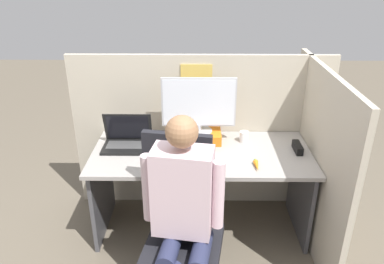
% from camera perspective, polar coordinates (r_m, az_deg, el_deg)
% --- Properties ---
extents(ground_plane, '(12.00, 12.00, 0.00)m').
position_cam_1_polar(ground_plane, '(2.95, 1.41, -18.72)').
color(ground_plane, '#665B4C').
extents(cubicle_panel_back, '(2.16, 0.05, 1.36)m').
position_cam_1_polar(cubicle_panel_back, '(3.20, 1.38, -0.14)').
color(cubicle_panel_back, '#B7AD99').
rests_on(cubicle_panel_back, ground).
extents(cubicle_panel_right, '(0.04, 1.38, 1.36)m').
position_cam_1_polar(cubicle_panel_right, '(2.93, 18.47, -4.14)').
color(cubicle_panel_right, '#B7AD99').
rests_on(cubicle_panel_right, ground).
extents(desk, '(1.66, 0.74, 0.71)m').
position_cam_1_polar(desk, '(2.92, 1.44, -5.81)').
color(desk, '#9E9993').
rests_on(desk, ground).
extents(paper_box, '(0.36, 0.23, 0.08)m').
position_cam_1_polar(paper_box, '(2.99, 1.00, -0.61)').
color(paper_box, orange).
rests_on(paper_box, desk).
extents(monitor, '(0.57, 0.22, 0.44)m').
position_cam_1_polar(monitor, '(2.89, 1.04, 4.13)').
color(monitor, '#B2B2B7').
rests_on(monitor, paper_box).
extents(laptop, '(0.37, 0.25, 0.26)m').
position_cam_1_polar(laptop, '(2.93, -9.81, -1.32)').
color(laptop, black).
rests_on(laptop, desk).
extents(mouse, '(0.07, 0.05, 0.03)m').
position_cam_1_polar(mouse, '(2.80, -4.34, -3.14)').
color(mouse, black).
rests_on(mouse, desk).
extents(stapler, '(0.05, 0.17, 0.06)m').
position_cam_1_polar(stapler, '(2.94, 15.79, -2.29)').
color(stapler, black).
rests_on(stapler, desk).
extents(carrot_toy, '(0.04, 0.15, 0.04)m').
position_cam_1_polar(carrot_toy, '(2.65, 9.83, -5.09)').
color(carrot_toy, orange).
rests_on(carrot_toy, desk).
extents(office_chair, '(0.54, 0.60, 1.08)m').
position_cam_1_polar(office_chair, '(2.43, -1.72, -13.37)').
color(office_chair, black).
rests_on(office_chair, ground).
extents(person, '(0.47, 0.45, 1.30)m').
position_cam_1_polar(person, '(2.17, -1.24, -11.65)').
color(person, '#282D4C').
rests_on(person, ground).
extents(coffee_mug, '(0.07, 0.07, 0.09)m').
position_cam_1_polar(coffee_mug, '(3.00, 7.95, -0.71)').
color(coffee_mug, white).
rests_on(coffee_mug, desk).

